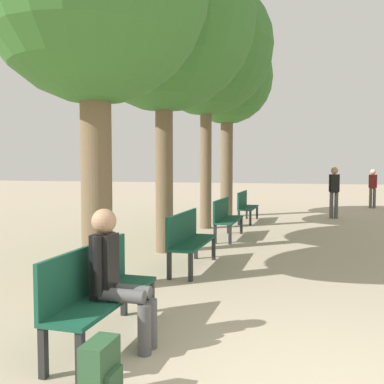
{
  "coord_description": "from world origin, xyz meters",
  "views": [
    {
      "loc": [
        -0.02,
        -2.96,
        1.68
      ],
      "look_at": [
        -2.72,
        6.55,
        1.09
      ],
      "focal_mm": 40.0,
      "sensor_mm": 36.0,
      "label": 1
    }
  ],
  "objects_px": {
    "bench_row_3": "(246,204)",
    "pedestrian_near": "(334,189)",
    "bench_row_1": "(188,236)",
    "bench_row_2": "(225,216)",
    "tree_row_2": "(206,48)",
    "bench_row_0": "(97,287)",
    "backpack": "(101,374)",
    "tree_row_3": "(227,80)",
    "pedestrian_mid": "(373,186)",
    "person_seated": "(116,274)",
    "tree_row_1": "(164,20)"
  },
  "relations": [
    {
      "from": "tree_row_2",
      "to": "pedestrian_mid",
      "type": "distance_m",
      "value": 9.69
    },
    {
      "from": "bench_row_3",
      "to": "pedestrian_mid",
      "type": "distance_m",
      "value": 7.08
    },
    {
      "from": "backpack",
      "to": "pedestrian_near",
      "type": "distance_m",
      "value": 12.07
    },
    {
      "from": "tree_row_3",
      "to": "pedestrian_mid",
      "type": "height_order",
      "value": "tree_row_3"
    },
    {
      "from": "bench_row_0",
      "to": "backpack",
      "type": "bearing_deg",
      "value": -60.53
    },
    {
      "from": "bench_row_2",
      "to": "tree_row_2",
      "type": "distance_m",
      "value": 4.61
    },
    {
      "from": "tree_row_1",
      "to": "tree_row_3",
      "type": "xyz_separation_m",
      "value": [
        -0.0,
        6.23,
        0.06
      ]
    },
    {
      "from": "bench_row_3",
      "to": "tree_row_2",
      "type": "distance_m",
      "value": 4.65
    },
    {
      "from": "bench_row_2",
      "to": "pedestrian_mid",
      "type": "relative_size",
      "value": 1.01
    },
    {
      "from": "person_seated",
      "to": "bench_row_1",
      "type": "bearing_deg",
      "value": 94.16
    },
    {
      "from": "bench_row_1",
      "to": "bench_row_3",
      "type": "relative_size",
      "value": 1.0
    },
    {
      "from": "bench_row_2",
      "to": "pedestrian_near",
      "type": "relative_size",
      "value": 0.96
    },
    {
      "from": "pedestrian_mid",
      "to": "bench_row_3",
      "type": "bearing_deg",
      "value": -127.12
    },
    {
      "from": "bench_row_2",
      "to": "tree_row_3",
      "type": "bearing_deg",
      "value": 100.94
    },
    {
      "from": "tree_row_2",
      "to": "tree_row_3",
      "type": "xyz_separation_m",
      "value": [
        -0.0,
        2.88,
        -0.27
      ]
    },
    {
      "from": "tree_row_3",
      "to": "pedestrian_near",
      "type": "distance_m",
      "value": 5.0
    },
    {
      "from": "bench_row_0",
      "to": "tree_row_2",
      "type": "relative_size",
      "value": 0.24
    },
    {
      "from": "tree_row_1",
      "to": "backpack",
      "type": "xyz_separation_m",
      "value": [
        1.4,
        -5.26,
        -4.26
      ]
    },
    {
      "from": "backpack",
      "to": "bench_row_2",
      "type": "bearing_deg",
      "value": 94.45
    },
    {
      "from": "bench_row_3",
      "to": "tree_row_1",
      "type": "relative_size",
      "value": 0.25
    },
    {
      "from": "bench_row_1",
      "to": "backpack",
      "type": "height_order",
      "value": "bench_row_1"
    },
    {
      "from": "bench_row_2",
      "to": "pedestrian_near",
      "type": "xyz_separation_m",
      "value": [
        2.62,
        4.73,
        0.42
      ]
    },
    {
      "from": "backpack",
      "to": "pedestrian_mid",
      "type": "bearing_deg",
      "value": 76.82
    },
    {
      "from": "bench_row_3",
      "to": "bench_row_0",
      "type": "bearing_deg",
      "value": -90.0
    },
    {
      "from": "person_seated",
      "to": "pedestrian_near",
      "type": "relative_size",
      "value": 0.78
    },
    {
      "from": "tree_row_2",
      "to": "bench_row_0",
      "type": "bearing_deg",
      "value": -83.71
    },
    {
      "from": "tree_row_1",
      "to": "pedestrian_mid",
      "type": "bearing_deg",
      "value": 64.26
    },
    {
      "from": "bench_row_2",
      "to": "pedestrian_near",
      "type": "bearing_deg",
      "value": 61.05
    },
    {
      "from": "pedestrian_mid",
      "to": "backpack",
      "type": "bearing_deg",
      "value": -103.18
    },
    {
      "from": "bench_row_1",
      "to": "tree_row_3",
      "type": "relative_size",
      "value": 0.26
    },
    {
      "from": "tree_row_2",
      "to": "pedestrian_mid",
      "type": "relative_size",
      "value": 4.21
    },
    {
      "from": "bench_row_1",
      "to": "bench_row_3",
      "type": "xyz_separation_m",
      "value": [
        0.0,
        6.16,
        0.0
      ]
    },
    {
      "from": "bench_row_3",
      "to": "pedestrian_near",
      "type": "xyz_separation_m",
      "value": [
        2.62,
        1.65,
        0.42
      ]
    },
    {
      "from": "tree_row_1",
      "to": "person_seated",
      "type": "bearing_deg",
      "value": -76.15
    },
    {
      "from": "bench_row_0",
      "to": "person_seated",
      "type": "height_order",
      "value": "person_seated"
    },
    {
      "from": "bench_row_1",
      "to": "tree_row_3",
      "type": "height_order",
      "value": "tree_row_3"
    },
    {
      "from": "bench_row_1",
      "to": "tree_row_3",
      "type": "distance_m",
      "value": 8.49
    },
    {
      "from": "pedestrian_near",
      "to": "bench_row_2",
      "type": "bearing_deg",
      "value": -118.95
    },
    {
      "from": "tree_row_2",
      "to": "pedestrian_near",
      "type": "height_order",
      "value": "tree_row_2"
    },
    {
      "from": "bench_row_1",
      "to": "bench_row_3",
      "type": "distance_m",
      "value": 6.16
    },
    {
      "from": "bench_row_2",
      "to": "tree_row_3",
      "type": "distance_m",
      "value": 5.98
    },
    {
      "from": "tree_row_2",
      "to": "pedestrian_near",
      "type": "distance_m",
      "value": 6.13
    },
    {
      "from": "bench_row_1",
      "to": "pedestrian_near",
      "type": "bearing_deg",
      "value": 71.48
    },
    {
      "from": "bench_row_0",
      "to": "tree_row_2",
      "type": "bearing_deg",
      "value": 96.29
    },
    {
      "from": "bench_row_1",
      "to": "bench_row_2",
      "type": "relative_size",
      "value": 1.0
    },
    {
      "from": "tree_row_1",
      "to": "pedestrian_near",
      "type": "distance_m",
      "value": 8.25
    },
    {
      "from": "pedestrian_near",
      "to": "pedestrian_mid",
      "type": "bearing_deg",
      "value": 67.5
    },
    {
      "from": "backpack",
      "to": "pedestrian_mid",
      "type": "relative_size",
      "value": 0.3
    },
    {
      "from": "bench_row_3",
      "to": "pedestrian_near",
      "type": "relative_size",
      "value": 0.96
    },
    {
      "from": "bench_row_0",
      "to": "backpack",
      "type": "height_order",
      "value": "bench_row_0"
    }
  ]
}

